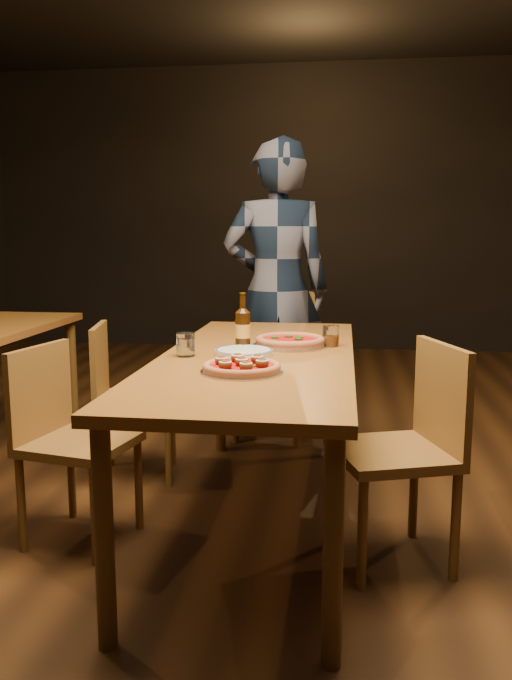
# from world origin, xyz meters

# --- Properties ---
(ground) EXTENTS (9.00, 9.00, 0.00)m
(ground) POSITION_xyz_m (0.00, 0.00, 0.00)
(ground) COLOR black
(room_shell) EXTENTS (9.00, 9.00, 9.00)m
(room_shell) POSITION_xyz_m (0.00, 0.00, 1.86)
(room_shell) COLOR black
(room_shell) RESTS_ON ground
(table_main) EXTENTS (0.80, 2.00, 0.75)m
(table_main) POSITION_xyz_m (0.00, 0.00, 0.68)
(table_main) COLOR brown
(table_main) RESTS_ON ground
(chair_main_nw) EXTENTS (0.46, 0.46, 0.84)m
(chair_main_nw) POSITION_xyz_m (-0.69, -0.25, 0.42)
(chair_main_nw) COLOR brown
(chair_main_nw) RESTS_ON ground
(chair_main_sw) EXTENTS (0.46, 0.46, 0.84)m
(chair_main_sw) POSITION_xyz_m (-0.69, 0.48, 0.42)
(chair_main_sw) COLOR brown
(chair_main_sw) RESTS_ON ground
(chair_main_e) EXTENTS (0.53, 0.53, 0.89)m
(chair_main_e) POSITION_xyz_m (0.55, -0.28, 0.44)
(chair_main_e) COLOR brown
(chair_main_e) RESTS_ON ground
(chair_end) EXTENTS (0.49, 0.49, 0.93)m
(chair_end) POSITION_xyz_m (-0.06, 1.26, 0.47)
(chair_end) COLOR brown
(chair_end) RESTS_ON ground
(pizza_meatball) EXTENTS (0.31, 0.31, 0.06)m
(pizza_meatball) POSITION_xyz_m (-0.01, -0.36, 0.77)
(pizza_meatball) COLOR #B7B7BF
(pizza_meatball) RESTS_ON table_main
(pizza_margherita) EXTENTS (0.34, 0.34, 0.04)m
(pizza_margherita) POSITION_xyz_m (0.12, 0.23, 0.77)
(pizza_margherita) COLOR #B7B7BF
(pizza_margherita) RESTS_ON table_main
(plate_stack) EXTENTS (0.24, 0.24, 0.02)m
(plate_stack) POSITION_xyz_m (-0.06, -0.02, 0.76)
(plate_stack) COLOR white
(plate_stack) RESTS_ON table_main
(beer_bottle) EXTENTS (0.07, 0.07, 0.24)m
(beer_bottle) POSITION_xyz_m (-0.08, 0.13, 0.84)
(beer_bottle) COLOR black
(beer_bottle) RESTS_ON table_main
(water_glass) EXTENTS (0.08, 0.08, 0.10)m
(water_glass) POSITION_xyz_m (-0.29, -0.08, 0.80)
(water_glass) COLOR white
(water_glass) RESTS_ON table_main
(amber_glass) EXTENTS (0.07, 0.07, 0.09)m
(amber_glass) POSITION_xyz_m (0.30, 0.25, 0.80)
(amber_glass) COLOR #A05012
(amber_glass) RESTS_ON table_main
(diner) EXTENTS (0.71, 0.52, 1.81)m
(diner) POSITION_xyz_m (-0.06, 1.34, 0.91)
(diner) COLOR black
(diner) RESTS_ON ground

